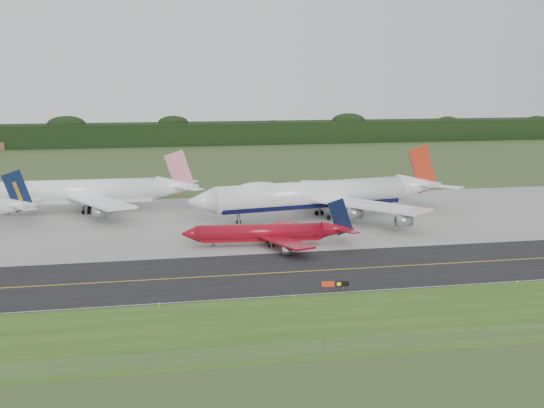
{
  "coord_description": "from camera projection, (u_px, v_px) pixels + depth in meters",
  "views": [
    {
      "loc": [
        -33.8,
        -143.15,
        37.89
      ],
      "look_at": [
        1.68,
        22.0,
        9.08
      ],
      "focal_mm": 50.0,
      "sensor_mm": 36.0,
      "label": 1
    }
  ],
  "objects": [
    {
      "name": "edge_marker_left",
      "position": [
        159.0,
        304.0,
        126.01
      ],
      "size": [
        0.16,
        0.16,
        0.5
      ],
      "primitive_type": "cylinder",
      "color": "yellow",
      "rests_on": "ground"
    },
    {
      "name": "jet_ba_747",
      "position": [
        320.0,
        194.0,
        202.37
      ],
      "size": [
        74.97,
        61.32,
        18.91
      ],
      "color": "white",
      "rests_on": "ground"
    },
    {
      "name": "taxiway_centreline",
      "position": [
        292.0,
        272.0,
        147.47
      ],
      "size": [
        400.0,
        0.4,
        0.0
      ],
      "primitive_type": "cube",
      "color": "gold",
      "rests_on": "taxiway"
    },
    {
      "name": "apron",
      "position": [
        243.0,
        220.0,
        200.48
      ],
      "size": [
        400.0,
        78.0,
        0.01
      ],
      "primitive_type": "cube",
      "color": "gray",
      "rests_on": "ground"
    },
    {
      "name": "taxiway_edge_line",
      "position": [
        312.0,
        294.0,
        132.53
      ],
      "size": [
        400.0,
        0.25,
        0.0
      ],
      "primitive_type": "cube",
      "color": "silver",
      "rests_on": "taxiway"
    },
    {
      "name": "grass_verge",
      "position": [
        338.0,
        322.0,
        117.6
      ],
      "size": [
        400.0,
        30.0,
        0.01
      ],
      "primitive_type": "cube",
      "color": "#274F17",
      "rests_on": "ground"
    },
    {
      "name": "edge_marker_right",
      "position": [
        517.0,
        282.0,
        139.59
      ],
      "size": [
        0.16,
        0.16,
        0.5
      ],
      "primitive_type": "cylinder",
      "color": "yellow",
      "rests_on": "ground"
    },
    {
      "name": "jet_star_tail",
      "position": [
        85.0,
        192.0,
        211.32
      ],
      "size": [
        64.44,
        54.11,
        17.04
      ],
      "color": "white",
      "rests_on": "ground"
    },
    {
      "name": "taxiway",
      "position": [
        292.0,
        272.0,
        147.47
      ],
      "size": [
        400.0,
        32.0,
        0.02
      ],
      "primitive_type": "cube",
      "color": "black",
      "rests_on": "ground"
    },
    {
      "name": "perimeter_fence",
      "position": [
        366.0,
        344.0,
        104.88
      ],
      "size": [
        320.0,
        0.1,
        320.0
      ],
      "color": "slate",
      "rests_on": "ground"
    },
    {
      "name": "horizon_treeline",
      "position": [
        173.0,
        135.0,
        414.25
      ],
      "size": [
        700.0,
        25.0,
        12.0
      ],
      "color": "black",
      "rests_on": "ground"
    },
    {
      "name": "taxiway_sign",
      "position": [
        335.0,
        284.0,
        134.73
      ],
      "size": [
        4.91,
        0.83,
        1.64
      ],
      "color": "slate",
      "rests_on": "ground"
    },
    {
      "name": "edge_marker_center",
      "position": [
        293.0,
        296.0,
        130.77
      ],
      "size": [
        0.16,
        0.16,
        0.5
      ],
      "primitive_type": "cylinder",
      "color": "yellow",
      "rests_on": "ground"
    },
    {
      "name": "jet_red_737",
      "position": [
        270.0,
        233.0,
        170.06
      ],
      "size": [
        39.0,
        31.65,
        10.52
      ],
      "color": "maroon",
      "rests_on": "ground"
    },
    {
      "name": "ground",
      "position": [
        287.0,
        267.0,
        151.33
      ],
      "size": [
        600.0,
        600.0,
        0.0
      ],
      "primitive_type": "plane",
      "color": "#334721",
      "rests_on": "ground"
    }
  ]
}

